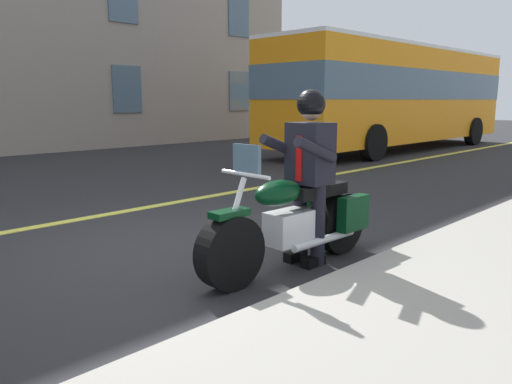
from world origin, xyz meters
TOP-DOWN VIEW (x-y plane):
  - ground_plane at (0.00, 0.00)m, footprint 80.00×80.00m
  - lane_center_stripe at (0.00, -2.00)m, footprint 60.00×0.16m
  - motorcycle_main at (-0.48, 1.39)m, footprint 2.21×0.62m
  - rider_main at (-0.67, 1.39)m, footprint 0.63×0.55m
  - bus_near at (-11.79, -3.96)m, footprint 11.05×2.70m

SIDE VIEW (x-z plane):
  - ground_plane at x=0.00m, z-range 0.00..0.00m
  - lane_center_stripe at x=0.00m, z-range 0.00..0.01m
  - motorcycle_main at x=-0.48m, z-range -0.18..1.08m
  - rider_main at x=-0.67m, z-range 0.17..1.91m
  - bus_near at x=-11.79m, z-range 0.22..3.52m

